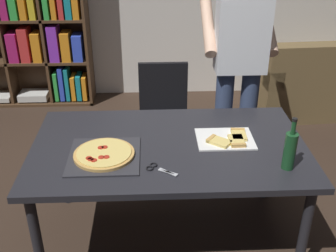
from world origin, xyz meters
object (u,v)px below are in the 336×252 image
at_px(bookshelf, 28,16).
at_px(kitchen_scissors, 157,168).
at_px(person_serving_pizza, 239,64).
at_px(chair_far_side, 164,110).
at_px(couch, 331,84).
at_px(pepperoni_pizza_on_tray, 104,155).
at_px(dining_table, 169,154).
at_px(wine_bottle, 290,150).

distance_m(bookshelf, kitchen_scissors, 2.98).
bearing_deg(person_serving_pizza, chair_far_side, 158.99).
bearing_deg(couch, person_serving_pizza, -137.44).
distance_m(pepperoni_pizza_on_tray, kitchen_scissors, 0.35).
xyz_separation_m(person_serving_pizza, pepperoni_pizza_on_tray, (-0.96, -0.89, -0.23)).
height_order(dining_table, pepperoni_pizza_on_tray, pepperoni_pizza_on_tray).
height_order(person_serving_pizza, wine_bottle, person_serving_pizza).
bearing_deg(chair_far_side, wine_bottle, -62.62).
bearing_deg(kitchen_scissors, chair_far_side, 86.43).
relative_size(dining_table, bookshelf, 0.88).
distance_m(couch, wine_bottle, 2.65).
xyz_separation_m(chair_far_side, pepperoni_pizza_on_tray, (-0.39, -1.11, 0.25)).
height_order(chair_far_side, pepperoni_pizza_on_tray, chair_far_side).
bearing_deg(dining_table, couch, 46.22).
relative_size(pepperoni_pizza_on_tray, kitchen_scissors, 2.23).
distance_m(chair_far_side, wine_bottle, 1.48).
bearing_deg(couch, kitchen_scissors, -131.25).
xyz_separation_m(bookshelf, wine_bottle, (2.08, -2.66, -0.13)).
distance_m(dining_table, wine_bottle, 0.74).
relative_size(chair_far_side, wine_bottle, 2.85).
xyz_separation_m(dining_table, kitchen_scissors, (-0.08, -0.27, 0.07)).
relative_size(person_serving_pizza, wine_bottle, 5.54).
bearing_deg(kitchen_scissors, couch, 48.75).
height_order(chair_far_side, kitchen_scissors, chair_far_side).
xyz_separation_m(dining_table, person_serving_pizza, (0.57, 0.77, 0.32)).
xyz_separation_m(chair_far_side, wine_bottle, (0.66, -1.27, 0.36)).
bearing_deg(person_serving_pizza, kitchen_scissors, -122.12).
relative_size(bookshelf, pepperoni_pizza_on_tray, 4.64).
bearing_deg(dining_table, bookshelf, 120.94).
height_order(dining_table, wine_bottle, wine_bottle).
distance_m(chair_far_side, couch, 2.16).
bearing_deg(chair_far_side, person_serving_pizza, -21.01).
bearing_deg(pepperoni_pizza_on_tray, couch, 42.66).
bearing_deg(bookshelf, pepperoni_pizza_on_tray, -67.61).
relative_size(chair_far_side, person_serving_pizza, 0.51).
xyz_separation_m(person_serving_pizza, wine_bottle, (0.09, -1.05, -0.13)).
height_order(couch, kitchen_scissors, couch).
bearing_deg(person_serving_pizza, wine_bottle, -85.30).
bearing_deg(bookshelf, couch, -6.63).
height_order(person_serving_pizza, pepperoni_pizza_on_tray, person_serving_pizza).
xyz_separation_m(chair_far_side, couch, (1.90, 1.00, -0.21)).
distance_m(bookshelf, pepperoni_pizza_on_tray, 2.72).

